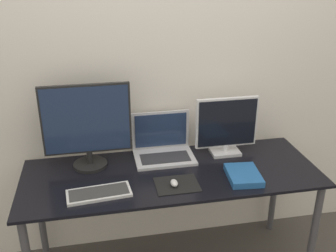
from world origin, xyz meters
TOP-DOWN VIEW (x-y plane):
  - wall_back at (0.00, 0.71)m, footprint 7.00×0.05m
  - desk at (0.00, 0.32)m, footprint 1.77×0.65m
  - monitor_left at (-0.48, 0.50)m, footprint 0.52×0.21m
  - monitor_right at (0.39, 0.50)m, footprint 0.40×0.13m
  - laptop at (-0.01, 0.55)m, footprint 0.38×0.27m
  - keyboard at (-0.43, 0.16)m, footprint 0.36×0.18m
  - mousepad at (-0.00, 0.18)m, footprint 0.24×0.19m
  - mouse at (-0.02, 0.17)m, footprint 0.04×0.07m
  - book at (0.40, 0.18)m, footprint 0.20×0.26m

SIDE VIEW (x-z plane):
  - desk at x=0.00m, z-range 0.28..1.02m
  - mousepad at x=0.00m, z-range 0.74..0.75m
  - keyboard at x=-0.43m, z-range 0.74..0.76m
  - book at x=0.40m, z-range 0.74..0.78m
  - mouse at x=-0.02m, z-range 0.75..0.78m
  - laptop at x=-0.01m, z-range 0.67..0.94m
  - monitor_right at x=0.39m, z-range 0.74..1.13m
  - monitor_left at x=-0.48m, z-range 0.75..1.28m
  - wall_back at x=0.00m, z-range 0.00..2.50m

